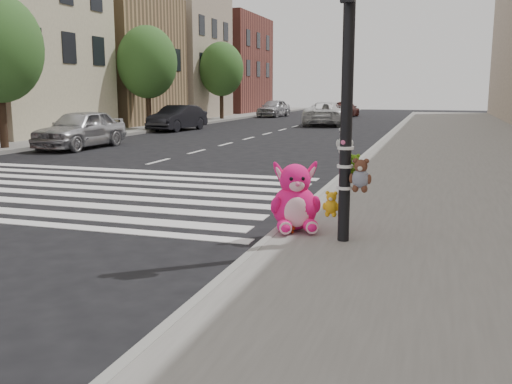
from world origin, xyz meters
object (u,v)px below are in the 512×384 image
at_px(signal_pole, 348,123).
at_px(car_silver_far, 80,129).
at_px(pink_bunny, 295,202).
at_px(red_teddy, 291,226).
at_px(car_white_near, 326,114).
at_px(car_dark_far, 178,118).

distance_m(signal_pole, car_silver_far, 16.20).
xyz_separation_m(pink_bunny, red_teddy, (-0.01, -0.21, -0.33)).
xyz_separation_m(signal_pole, pink_bunny, (-0.81, 0.36, -1.20)).
height_order(red_teddy, car_white_near, car_white_near).
bearing_deg(car_white_near, pink_bunny, 95.06).
distance_m(car_silver_far, car_white_near, 18.00).
bearing_deg(car_white_near, signal_pole, 96.55).
bearing_deg(red_teddy, car_white_near, 83.27).
bearing_deg(pink_bunny, car_silver_far, 113.72).
xyz_separation_m(signal_pole, car_white_near, (-5.53, 27.87, -1.04)).
height_order(red_teddy, car_silver_far, car_silver_far).
bearing_deg(red_teddy, pink_bunny, 70.23).
bearing_deg(car_silver_far, car_dark_far, 94.09).
bearing_deg(pink_bunny, car_white_near, 77.44).
xyz_separation_m(signal_pole, car_silver_far, (-11.84, 11.01, -1.03)).
relative_size(signal_pole, car_white_near, 0.76).
bearing_deg(pink_bunny, car_dark_far, 97.29).
distance_m(pink_bunny, red_teddy, 0.39).
bearing_deg(car_white_near, car_silver_far, 64.79).
height_order(pink_bunny, red_teddy, pink_bunny).
height_order(car_silver_far, car_white_near, car_silver_far).
distance_m(pink_bunny, car_white_near, 27.91).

